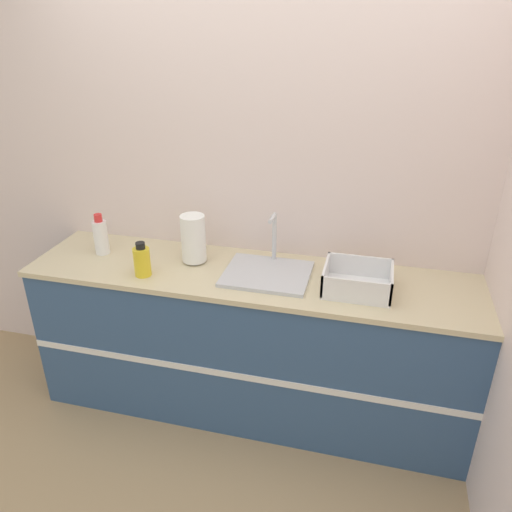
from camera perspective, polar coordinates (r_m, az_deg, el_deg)
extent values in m
plane|color=tan|center=(3.02, -2.02, -19.99)|extent=(12.00, 12.00, 0.00)
cube|color=silver|center=(2.82, 1.03, 8.07)|extent=(4.83, 0.06, 2.60)
cube|color=#33517A|center=(2.94, -0.57, -10.07)|extent=(2.43, 0.58, 0.88)
cube|color=white|center=(2.72, -2.14, -13.48)|extent=(2.43, 0.01, 0.04)
cube|color=beige|center=(2.70, -0.61, -2.24)|extent=(2.46, 0.60, 0.03)
cube|color=silver|center=(2.66, 1.28, -2.06)|extent=(0.45, 0.38, 0.02)
cylinder|color=silver|center=(2.75, 2.11, 2.20)|extent=(0.02, 0.02, 0.27)
cylinder|color=silver|center=(2.64, 1.89, 4.34)|extent=(0.02, 0.12, 0.02)
cylinder|color=#4C4C51|center=(2.83, -7.01, -0.53)|extent=(0.10, 0.10, 0.01)
cylinder|color=white|center=(2.77, -7.17, 2.02)|extent=(0.14, 0.14, 0.27)
cube|color=white|center=(2.58, 11.43, -3.69)|extent=(0.34, 0.29, 0.01)
cube|color=white|center=(2.43, 11.34, -3.94)|extent=(0.34, 0.01, 0.11)
cube|color=white|center=(2.67, 11.75, -1.09)|extent=(0.34, 0.01, 0.11)
cube|color=white|center=(2.55, 7.92, -2.05)|extent=(0.01, 0.29, 0.11)
cube|color=white|center=(2.55, 15.20, -2.84)|extent=(0.01, 0.29, 0.11)
cylinder|color=yellow|center=(2.70, -12.89, -0.66)|extent=(0.09, 0.09, 0.16)
cylinder|color=black|center=(2.66, -13.09, 1.16)|extent=(0.05, 0.05, 0.03)
cylinder|color=white|center=(3.01, -17.30, 2.04)|extent=(0.08, 0.08, 0.20)
cylinder|color=red|center=(2.96, -17.61, 4.17)|extent=(0.04, 0.04, 0.04)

